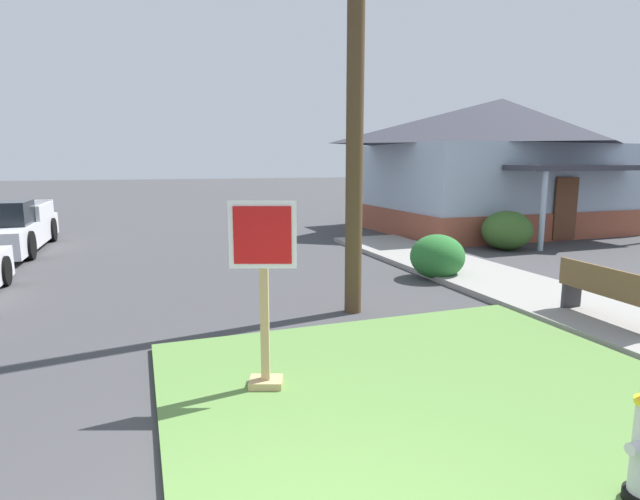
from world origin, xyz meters
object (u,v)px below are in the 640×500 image
pickup_truck_white (1,231)px  manhole_cover (290,408)px  street_bench (608,291)px  stop_sign (264,300)px

pickup_truck_white → manhole_cover: bearing=-66.6°
manhole_cover → street_bench: 5.37m
stop_sign → street_bench: size_ratio=1.20×
street_bench → pickup_truck_white: bearing=133.6°
manhole_cover → street_bench: (5.27, 0.83, 0.58)m
manhole_cover → pickup_truck_white: size_ratio=0.13×
stop_sign → manhole_cover: bearing=-71.6°
pickup_truck_white → stop_sign: bearing=-66.4°
manhole_cover → street_bench: size_ratio=0.41×
pickup_truck_white → street_bench: bearing=-46.4°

